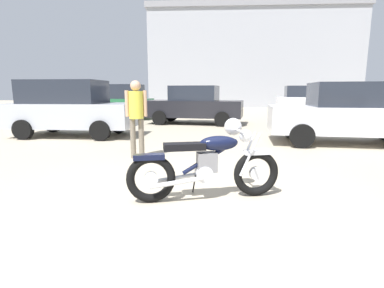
# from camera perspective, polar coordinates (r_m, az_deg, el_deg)

# --- Properties ---
(ground_plane) EXTENTS (80.00, 80.00, 0.00)m
(ground_plane) POSITION_cam_1_polar(r_m,az_deg,el_deg) (3.74, 1.61, -12.37)
(ground_plane) COLOR tan
(vintage_motorcycle) EXTENTS (2.03, 0.88, 1.07)m
(vintage_motorcycle) POSITION_cam_1_polar(r_m,az_deg,el_deg) (3.94, 3.30, -3.67)
(vintage_motorcycle) COLOR black
(vintage_motorcycle) RESTS_ON ground_plane
(bystander) EXTENTS (0.45, 0.30, 1.66)m
(bystander) POSITION_cam_1_polar(r_m,az_deg,el_deg) (6.40, -10.78, 6.31)
(bystander) COLOR #706656
(bystander) RESTS_ON ground_plane
(dark_sedan_left) EXTENTS (4.37, 2.30, 1.67)m
(dark_sedan_left) POSITION_cam_1_polar(r_m,az_deg,el_deg) (13.12, 0.49, 7.62)
(dark_sedan_left) COLOR black
(dark_sedan_left) RESTS_ON ground_plane
(white_estate_far) EXTENTS (3.97, 1.96, 1.78)m
(white_estate_far) POSITION_cam_1_polar(r_m,az_deg,el_deg) (16.00, -14.66, 8.05)
(white_estate_far) COLOR black
(white_estate_far) RESTS_ON ground_plane
(red_hatchback_near) EXTENTS (4.31, 2.14, 1.67)m
(red_hatchback_near) POSITION_cam_1_polar(r_m,az_deg,el_deg) (9.11, 28.23, 5.24)
(red_hatchback_near) COLOR black
(red_hatchback_near) RESTS_ON ground_plane
(blue_hatchback_right) EXTENTS (3.93, 1.88, 1.78)m
(blue_hatchback_right) POSITION_cam_1_polar(r_m,az_deg,el_deg) (10.23, -22.55, 6.55)
(blue_hatchback_right) COLOR black
(blue_hatchback_right) RESTS_ON ground_plane
(pale_sedan_back) EXTENTS (4.02, 2.07, 1.78)m
(pale_sedan_back) POSITION_cam_1_polar(r_m,az_deg,el_deg) (20.69, 21.45, 8.10)
(pale_sedan_back) COLOR black
(pale_sedan_back) RESTS_ON ground_plane
(industrial_building) EXTENTS (19.61, 10.26, 19.05)m
(industrial_building) POSITION_cam_1_polar(r_m,az_deg,el_deg) (31.52, 11.01, 15.83)
(industrial_building) COLOR #9EA0A8
(industrial_building) RESTS_ON ground_plane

